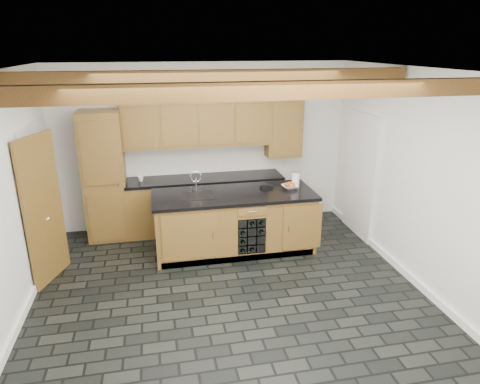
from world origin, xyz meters
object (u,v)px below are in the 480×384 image
(island, at_px, (235,222))
(paper_towel, at_px, (296,181))
(kitchen_scale, at_px, (267,186))
(fruit_bowl, at_px, (290,187))

(island, bearing_deg, paper_towel, 5.69)
(kitchen_scale, relative_size, fruit_bowl, 0.89)
(kitchen_scale, bearing_deg, fruit_bowl, -32.30)
(kitchen_scale, bearing_deg, paper_towel, -23.74)
(fruit_bowl, distance_m, paper_towel, 0.14)
(fruit_bowl, bearing_deg, island, -176.17)
(island, bearing_deg, kitchen_scale, 16.18)
(paper_towel, bearing_deg, island, -174.31)
(fruit_bowl, height_order, paper_towel, paper_towel)
(island, xyz_separation_m, paper_towel, (1.00, 0.10, 0.57))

